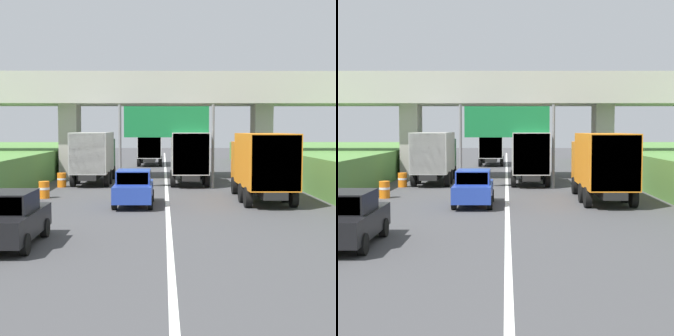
{
  "view_description": "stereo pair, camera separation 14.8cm",
  "coord_description": "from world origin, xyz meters",
  "views": [
    {
      "loc": [
        -0.21,
        -1.81,
        3.62
      ],
      "look_at": [
        0.0,
        19.9,
        2.0
      ],
      "focal_mm": 54.99,
      "sensor_mm": 36.0,
      "label": 1
    },
    {
      "loc": [
        -0.06,
        -1.81,
        3.62
      ],
      "look_at": [
        0.0,
        19.9,
        2.0
      ],
      "focal_mm": 54.99,
      "sensor_mm": 36.0,
      "label": 2
    }
  ],
  "objects": [
    {
      "name": "construction_barrel_3",
      "position": [
        -6.6,
        19.95,
        0.46
      ],
      "size": [
        0.57,
        0.57,
        0.9
      ],
      "color": "orange",
      "rests_on": "ground"
    },
    {
      "name": "lane_centre_stripe",
      "position": [
        0.0,
        28.95,
        0.0
      ],
      "size": [
        0.2,
        97.9,
        0.01
      ],
      "primitive_type": "cube",
      "color": "white",
      "rests_on": "ground"
    },
    {
      "name": "construction_barrel_4",
      "position": [
        -6.5,
        25.22,
        0.46
      ],
      "size": [
        0.57,
        0.57,
        0.9
      ],
      "color": "orange",
      "rests_on": "ground"
    },
    {
      "name": "car_black",
      "position": [
        -5.02,
        14.05,
        0.86
      ],
      "size": [
        1.86,
        4.1,
        1.72
      ],
      "color": "black",
      "rests_on": "ground"
    },
    {
      "name": "truck_white",
      "position": [
        -1.53,
        50.78,
        1.93
      ],
      "size": [
        2.44,
        7.3,
        3.44
      ],
      "color": "black",
      "rests_on": "ground"
    },
    {
      "name": "truck_green",
      "position": [
        -4.87,
        33.03,
        1.93
      ],
      "size": [
        2.44,
        7.3,
        3.44
      ],
      "color": "black",
      "rests_on": "ground"
    },
    {
      "name": "construction_barrel_5",
      "position": [
        -6.61,
        30.49,
        0.46
      ],
      "size": [
        0.57,
        0.57,
        0.9
      ],
      "color": "orange",
      "rests_on": "ground"
    },
    {
      "name": "truck_orange",
      "position": [
        4.8,
        24.18,
        1.93
      ],
      "size": [
        2.44,
        7.3,
        3.44
      ],
      "color": "black",
      "rests_on": "ground"
    },
    {
      "name": "overpass_bridge",
      "position": [
        0.0,
        36.19,
        5.75
      ],
      "size": [
        40.0,
        4.8,
        7.65
      ],
      "color": "#ADA89E",
      "rests_on": "ground"
    },
    {
      "name": "car_blue",
      "position": [
        -1.6,
        22.52,
        0.86
      ],
      "size": [
        1.86,
        4.1,
        1.72
      ],
      "color": "#233D9E",
      "rests_on": "ground"
    },
    {
      "name": "truck_yellow",
      "position": [
        1.49,
        32.64,
        1.93
      ],
      "size": [
        2.44,
        7.3,
        3.44
      ],
      "color": "black",
      "rests_on": "ground"
    },
    {
      "name": "overhead_highway_sign",
      "position": [
        0.0,
        29.69,
        3.78
      ],
      "size": [
        5.88,
        0.18,
        5.15
      ],
      "color": "slate",
      "rests_on": "ground"
    }
  ]
}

